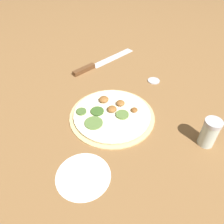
# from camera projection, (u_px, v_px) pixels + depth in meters

# --- Properties ---
(ground_plane) EXTENTS (3.00, 3.00, 0.00)m
(ground_plane) POSITION_uv_depth(u_px,v_px,m) (112.00, 116.00, 0.70)
(ground_plane) COLOR brown
(pizza) EXTENTS (0.27, 0.27, 0.03)m
(pizza) POSITION_uv_depth(u_px,v_px,m) (112.00, 114.00, 0.70)
(pizza) COLOR #D6B77A
(pizza) RESTS_ON ground_plane
(knife) EXTENTS (0.04, 0.33, 0.02)m
(knife) POSITION_uv_depth(u_px,v_px,m) (95.00, 65.00, 0.93)
(knife) COLOR silver
(knife) RESTS_ON ground_plane
(spice_jar) EXTENTS (0.05, 0.05, 0.09)m
(spice_jar) POSITION_uv_depth(u_px,v_px,m) (209.00, 133.00, 0.59)
(spice_jar) COLOR silver
(spice_jar) RESTS_ON ground_plane
(loose_cap) EXTENTS (0.05, 0.05, 0.01)m
(loose_cap) POSITION_uv_depth(u_px,v_px,m) (154.00, 80.00, 0.85)
(loose_cap) COLOR #B2B2B7
(loose_cap) RESTS_ON ground_plane
(flour_patch) EXTENTS (0.14, 0.14, 0.00)m
(flour_patch) POSITION_uv_depth(u_px,v_px,m) (83.00, 176.00, 0.54)
(flour_patch) COLOR white
(flour_patch) RESTS_ON ground_plane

